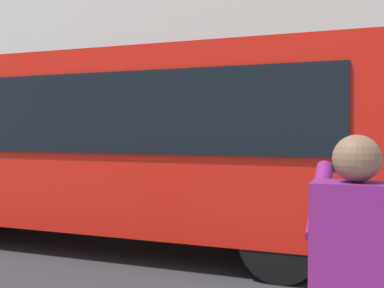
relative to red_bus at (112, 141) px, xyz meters
The scene contains 3 objects.
ground_plane 3.30m from the red_bus, behind, with size 60.00×60.00×0.00m, color #2B2B2D.
red_bus is the anchor object (origin of this frame).
pedestrian_photographer 6.18m from the red_bus, 131.35° to the left, with size 0.53×0.52×1.70m.
Camera 1 is at (-1.34, 7.04, 1.87)m, focal length 45.49 mm.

